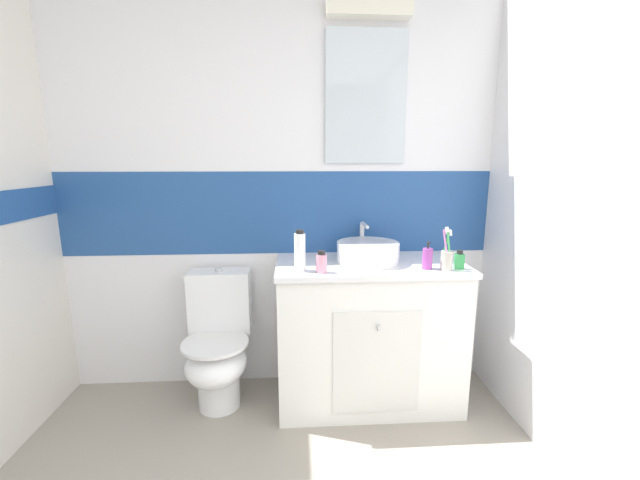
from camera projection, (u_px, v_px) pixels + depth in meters
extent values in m
cube|color=white|center=(282.00, 314.00, 2.59)|extent=(3.20, 0.10, 0.85)
cube|color=#234C8C|center=(279.00, 212.00, 2.45)|extent=(3.20, 0.10, 0.50)
cube|color=white|center=(277.00, 71.00, 2.29)|extent=(3.20, 0.10, 1.15)
cube|color=silver|center=(366.00, 97.00, 2.29)|extent=(0.47, 0.02, 0.75)
cube|color=white|center=(369.00, 9.00, 2.16)|extent=(0.47, 0.10, 0.08)
cube|color=white|center=(368.00, 334.00, 2.32)|extent=(1.04, 0.51, 0.82)
cube|color=white|center=(370.00, 265.00, 2.23)|extent=(1.06, 0.53, 0.03)
cube|color=silver|center=(377.00, 363.00, 2.08)|extent=(0.47, 0.01, 0.57)
cylinder|color=silver|center=(379.00, 328.00, 2.02)|extent=(0.02, 0.02, 0.03)
cylinder|color=white|center=(368.00, 252.00, 2.23)|extent=(0.35, 0.35, 0.11)
cylinder|color=#AFB1BA|center=(368.00, 243.00, 2.22)|extent=(0.29, 0.29, 0.01)
cylinder|color=silver|center=(362.00, 238.00, 2.42)|extent=(0.03, 0.03, 0.19)
cylinder|color=silver|center=(365.00, 225.00, 2.30)|extent=(0.02, 0.16, 0.02)
cylinder|color=white|center=(219.00, 391.00, 2.31)|extent=(0.24, 0.24, 0.18)
ellipsoid|color=white|center=(216.00, 363.00, 2.23)|extent=(0.34, 0.42, 0.22)
cylinder|color=white|center=(215.00, 343.00, 2.21)|extent=(0.37, 0.37, 0.02)
cube|color=white|center=(220.00, 301.00, 2.38)|extent=(0.36, 0.17, 0.37)
cylinder|color=silver|center=(219.00, 270.00, 2.34)|extent=(0.04, 0.04, 0.02)
cylinder|color=#B2ADA3|center=(447.00, 261.00, 2.06)|extent=(0.06, 0.06, 0.10)
cylinder|color=#3FB259|center=(445.00, 248.00, 2.06)|extent=(0.03, 0.04, 0.17)
cube|color=white|center=(446.00, 231.00, 2.04)|extent=(0.02, 0.02, 0.03)
cylinder|color=#D872BF|center=(446.00, 247.00, 2.04)|extent=(0.03, 0.04, 0.18)
cube|color=white|center=(447.00, 230.00, 2.02)|extent=(0.02, 0.02, 0.03)
cylinder|color=#3FB259|center=(449.00, 249.00, 2.04)|extent=(0.04, 0.02, 0.17)
cube|color=white|center=(450.00, 233.00, 2.02)|extent=(0.02, 0.02, 0.03)
cylinder|color=#993F99|center=(427.00, 259.00, 2.09)|extent=(0.05, 0.05, 0.11)
cylinder|color=#262626|center=(428.00, 245.00, 2.07)|extent=(0.01, 0.01, 0.04)
cylinder|color=#262626|center=(429.00, 242.00, 2.06)|extent=(0.01, 0.02, 0.01)
cylinder|color=white|center=(300.00, 252.00, 2.04)|extent=(0.06, 0.06, 0.20)
cylinder|color=black|center=(300.00, 232.00, 2.02)|extent=(0.04, 0.04, 0.02)
cylinder|color=pink|center=(321.00, 264.00, 2.02)|extent=(0.06, 0.06, 0.09)
cylinder|color=black|center=(321.00, 253.00, 2.01)|extent=(0.04, 0.04, 0.02)
cube|color=green|center=(459.00, 261.00, 2.09)|extent=(0.05, 0.03, 0.08)
cylinder|color=black|center=(460.00, 252.00, 2.08)|extent=(0.03, 0.03, 0.02)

